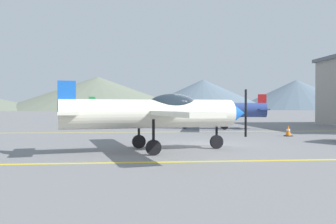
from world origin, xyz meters
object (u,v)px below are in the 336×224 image
Objects in this scene: traffic_cone_front at (288,131)px; airplane_mid at (217,109)px; airplane_near at (158,113)px; airplane_far at (128,109)px.

airplane_mid is at bearing 109.86° from traffic_cone_front.
airplane_far is (-1.52, 19.36, 0.00)m from airplane_near.
airplane_mid is at bearing -48.50° from airplane_far.
airplane_far is 13.77× the size of traffic_cone_front.
airplane_mid reaches higher than traffic_cone_front.
airplane_near is 1.00× the size of airplane_mid.
traffic_cone_front is at bearing 37.45° from airplane_near.
airplane_far is at bearing 131.50° from airplane_mid.
traffic_cone_front is (8.81, -13.78, -1.08)m from airplane_far.
airplane_mid is 9.77m from airplane_far.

